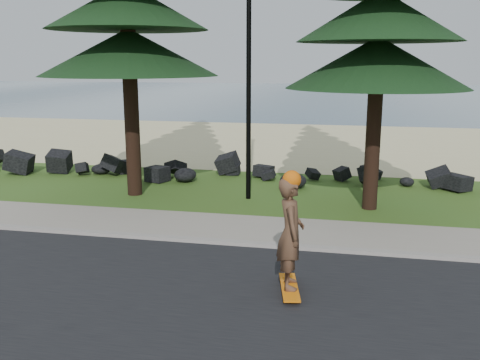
{
  "coord_description": "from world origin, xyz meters",
  "views": [
    {
      "loc": [
        2.85,
        -11.93,
        4.05
      ],
      "look_at": [
        0.4,
        0.0,
        1.29
      ],
      "focal_mm": 40.0,
      "sensor_mm": 36.0,
      "label": 1
    }
  ],
  "objects": [
    {
      "name": "sidewalk",
      "position": [
        0.0,
        0.2,
        0.04
      ],
      "size": [
        160.0,
        2.0,
        0.08
      ],
      "primitive_type": "cube",
      "color": "gray",
      "rests_on": "ground"
    },
    {
      "name": "skateboarder",
      "position": [
        1.94,
        -3.14,
        1.11
      ],
      "size": [
        0.6,
        1.22,
        2.2
      ],
      "rotation": [
        0.0,
        0.0,
        1.76
      ],
      "color": "orange",
      "rests_on": "ground"
    },
    {
      "name": "ocean",
      "position": [
        0.0,
        51.0,
        0.0
      ],
      "size": [
        160.0,
        58.0,
        0.01
      ],
      "primitive_type": "cube",
      "color": "#39576D",
      "rests_on": "ground"
    },
    {
      "name": "kerb",
      "position": [
        0.0,
        -0.9,
        0.05
      ],
      "size": [
        160.0,
        0.2,
        0.1
      ],
      "primitive_type": "cube",
      "color": "gray",
      "rests_on": "ground"
    },
    {
      "name": "road",
      "position": [
        0.0,
        -4.5,
        0.01
      ],
      "size": [
        160.0,
        7.0,
        0.02
      ],
      "primitive_type": "cube",
      "color": "black",
      "rests_on": "ground"
    },
    {
      "name": "lamp_post",
      "position": [
        0.0,
        3.2,
        4.13
      ],
      "size": [
        0.25,
        0.14,
        8.14
      ],
      "color": "black",
      "rests_on": "ground"
    },
    {
      "name": "beach_sand",
      "position": [
        0.0,
        14.5,
        0.01
      ],
      "size": [
        160.0,
        15.0,
        0.01
      ],
      "primitive_type": "cube",
      "color": "beige",
      "rests_on": "ground"
    },
    {
      "name": "ground",
      "position": [
        0.0,
        0.0,
        0.0
      ],
      "size": [
        160.0,
        160.0,
        0.0
      ],
      "primitive_type": "plane",
      "color": "#3F5D1D",
      "rests_on": "ground"
    },
    {
      "name": "seawall_boulders",
      "position": [
        0.0,
        5.6,
        0.0
      ],
      "size": [
        60.0,
        2.4,
        1.1
      ],
      "primitive_type": null,
      "color": "black",
      "rests_on": "ground"
    }
  ]
}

